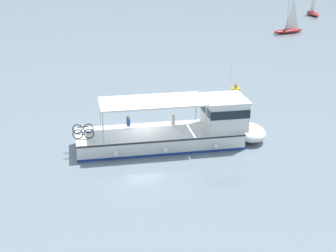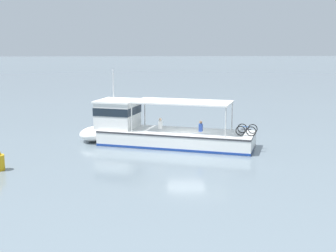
# 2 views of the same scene
# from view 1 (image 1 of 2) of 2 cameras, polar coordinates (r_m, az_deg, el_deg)

# --- Properties ---
(ground_plane) EXTENTS (400.00, 400.00, 0.00)m
(ground_plane) POSITION_cam_1_polar(r_m,az_deg,el_deg) (34.70, -3.00, -1.65)
(ground_plane) COLOR slate
(ferry_main) EXTENTS (7.15, 13.01, 5.32)m
(ferry_main) POSITION_cam_1_polar(r_m,az_deg,el_deg) (33.67, 1.70, -0.50)
(ferry_main) COLOR white
(ferry_main) RESTS_ON ground
(sailboat_horizon_east) EXTENTS (4.90, 3.46, 5.40)m
(sailboat_horizon_east) POSITION_cam_1_polar(r_m,az_deg,el_deg) (89.72, 15.91, 12.18)
(sailboat_horizon_east) COLOR maroon
(sailboat_horizon_east) RESTS_ON ground
(sailboat_off_stern) EXTENTS (1.74, 4.89, 5.40)m
(sailboat_off_stern) POSITION_cam_1_polar(r_m,az_deg,el_deg) (73.12, 13.34, 10.51)
(sailboat_off_stern) COLOR maroon
(sailboat_off_stern) RESTS_ON ground
(channel_buoy) EXTENTS (0.70, 0.70, 1.40)m
(channel_buoy) POSITION_cam_1_polar(r_m,az_deg,el_deg) (43.52, 7.58, 3.80)
(channel_buoy) COLOR gold
(channel_buoy) RESTS_ON ground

